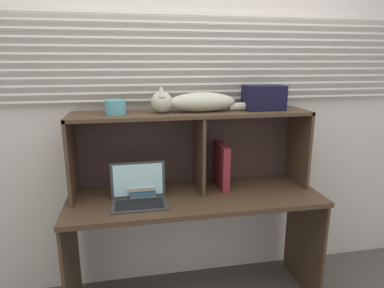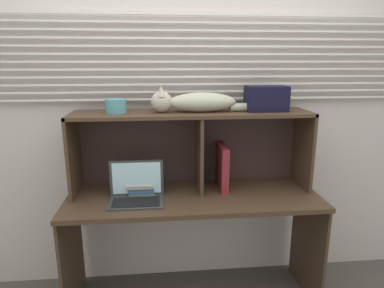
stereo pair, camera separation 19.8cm
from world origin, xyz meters
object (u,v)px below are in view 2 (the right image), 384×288
binder_upright (222,167)px  book_stack (142,185)px  laptop (136,192)px  small_basket (116,106)px  cat (195,102)px  storage_box (266,99)px

binder_upright → book_stack: binder_upright is taller
binder_upright → book_stack: (-0.54, 0.00, -0.11)m
laptop → small_basket: size_ratio=2.65×
cat → book_stack: 0.65m
cat → laptop: 0.67m
book_stack → small_basket: size_ratio=1.97×
binder_upright → small_basket: (-0.67, 0.00, 0.41)m
book_stack → cat: bearing=-0.1°
laptop → storage_box: 1.01m
book_stack → binder_upright: bearing=-0.1°
cat → storage_box: (0.46, 0.00, 0.02)m
laptop → book_stack: bearing=81.8°
small_basket → storage_box: storage_box is taller
cat → small_basket: 0.49m
laptop → book_stack: (0.02, 0.16, -0.02)m
laptop → cat: bearing=22.9°
binder_upright → storage_box: bearing=0.0°
cat → laptop: cat is taller
laptop → book_stack: 0.16m
binder_upright → storage_box: storage_box is taller
cat → laptop: (-0.38, -0.16, -0.53)m
cat → small_basket: size_ratio=5.94×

